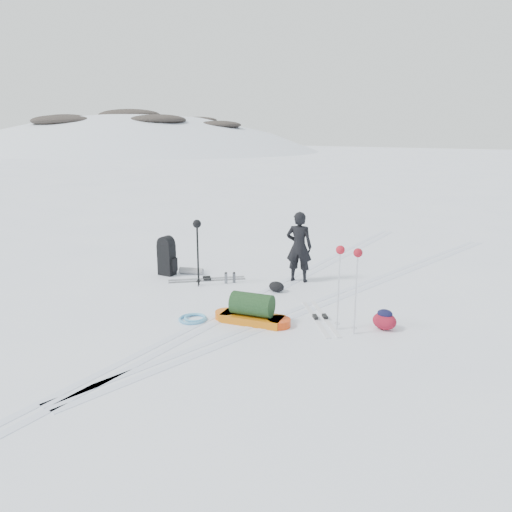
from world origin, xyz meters
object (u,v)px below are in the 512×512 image
object	(u,v)px
pulk_sled	(252,311)
expedition_rucksack	(170,257)
ski_poles_black	(197,232)
skier	(299,247)

from	to	relation	value
pulk_sled	expedition_rucksack	world-z (taller)	expedition_rucksack
pulk_sled	expedition_rucksack	xyz separation A→B (m)	(-3.58, 1.34, 0.24)
expedition_rucksack	ski_poles_black	xyz separation A→B (m)	(1.21, -0.26, 0.82)
skier	expedition_rucksack	distance (m)	3.23
ski_poles_black	expedition_rucksack	bearing A→B (deg)	170.55
expedition_rucksack	ski_poles_black	distance (m)	1.48
expedition_rucksack	ski_poles_black	bearing A→B (deg)	-20.15
expedition_rucksack	ski_poles_black	size ratio (longest dim) A/B	0.63
skier	pulk_sled	xyz separation A→B (m)	(0.71, -2.79, -0.62)
pulk_sled	expedition_rucksack	distance (m)	3.83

